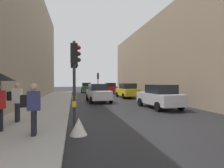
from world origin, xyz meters
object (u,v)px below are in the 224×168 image
(pedestrian_with_umbrella, at_px, (0,86))
(pedestrian_with_black_backpack, at_px, (16,100))
(traffic_light_near_left, at_px, (75,68))
(warning_sign_triangle, at_px, (79,126))
(traffic_light_near_right, at_px, (74,72))
(car_white_compact, at_px, (98,93))
(car_silver_hatchback, at_px, (159,96))
(car_yellow_taxi, at_px, (127,91))
(car_red_sedan, at_px, (110,88))
(car_green_estate, at_px, (86,87))
(traffic_light_far_median, at_px, (98,80))
(pedestrian_with_grey_backpack, at_px, (32,106))

(pedestrian_with_umbrella, xyz_separation_m, pedestrian_with_black_backpack, (0.05, 1.67, -0.68))
(traffic_light_near_left, height_order, warning_sign_triangle, traffic_light_near_left)
(pedestrian_with_umbrella, bearing_deg, pedestrian_with_black_backpack, 88.35)
(traffic_light_near_right, bearing_deg, car_white_compact, 70.68)
(traffic_light_near_left, height_order, traffic_light_near_right, traffic_light_near_right)
(traffic_light_near_left, distance_m, car_silver_hatchback, 7.88)
(car_white_compact, bearing_deg, car_yellow_taxi, 40.74)
(traffic_light_near_left, distance_m, car_white_compact, 10.07)
(car_yellow_taxi, distance_m, car_silver_hatchback, 8.64)
(car_white_compact, relative_size, car_red_sedan, 1.02)
(pedestrian_with_umbrella, distance_m, warning_sign_triangle, 3.20)
(car_yellow_taxi, relative_size, pedestrian_with_umbrella, 1.99)
(car_yellow_taxi, distance_m, pedestrian_with_umbrella, 16.39)
(pedestrian_with_umbrella, bearing_deg, traffic_light_near_left, 9.90)
(traffic_light_near_left, height_order, car_green_estate, traffic_light_near_left)
(traffic_light_far_median, xyz_separation_m, pedestrian_with_grey_backpack, (-4.87, -19.27, -1.12))
(traffic_light_near_left, xyz_separation_m, car_yellow_taxi, (6.39, 13.17, -1.67))
(traffic_light_near_left, height_order, car_silver_hatchback, traffic_light_near_left)
(traffic_light_near_right, height_order, car_white_compact, traffic_light_near_right)
(traffic_light_near_left, relative_size, pedestrian_with_black_backpack, 2.08)
(car_green_estate, relative_size, warning_sign_triangle, 6.59)
(pedestrian_with_black_backpack, bearing_deg, car_red_sedan, 67.49)
(warning_sign_triangle, bearing_deg, traffic_light_near_left, 97.94)
(traffic_light_near_left, bearing_deg, traffic_light_near_right, 90.09)
(car_yellow_taxi, bearing_deg, pedestrian_with_black_backpack, -126.96)
(traffic_light_far_median, distance_m, pedestrian_with_grey_backpack, 19.91)
(traffic_light_far_median, height_order, car_red_sedan, traffic_light_far_median)
(traffic_light_near_left, xyz_separation_m, pedestrian_with_umbrella, (-2.66, -0.46, -0.70))
(traffic_light_far_median, distance_m, car_white_compact, 8.67)
(car_silver_hatchback, height_order, pedestrian_with_black_backpack, pedestrian_with_black_backpack)
(traffic_light_far_median, height_order, pedestrian_with_grey_backpack, traffic_light_far_median)
(traffic_light_far_median, distance_m, car_red_sedan, 5.02)
(pedestrian_with_grey_backpack, relative_size, pedestrian_with_black_backpack, 1.00)
(traffic_light_far_median, relative_size, car_silver_hatchback, 0.77)
(car_yellow_taxi, bearing_deg, pedestrian_with_umbrella, -123.59)
(traffic_light_far_median, relative_size, car_yellow_taxi, 0.78)
(car_silver_hatchback, height_order, car_red_sedan, same)
(car_silver_hatchback, xyz_separation_m, warning_sign_triangle, (-6.10, -5.44, -0.55))
(car_white_compact, bearing_deg, pedestrian_with_grey_backpack, -109.11)
(pedestrian_with_grey_backpack, height_order, pedestrian_with_black_backpack, same)
(traffic_light_near_right, height_order, pedestrian_with_black_backpack, traffic_light_near_right)
(car_white_compact, height_order, pedestrian_with_umbrella, pedestrian_with_umbrella)
(car_silver_hatchback, bearing_deg, warning_sign_triangle, -138.29)
(car_red_sedan, xyz_separation_m, pedestrian_with_umbrella, (-8.74, -22.64, 0.96))
(traffic_light_far_median, distance_m, car_green_estate, 8.13)
(car_yellow_taxi, relative_size, car_silver_hatchback, 0.99)
(traffic_light_near_left, height_order, pedestrian_with_grey_backpack, traffic_light_near_left)
(car_white_compact, relative_size, pedestrian_with_grey_backpack, 2.43)
(traffic_light_near_right, distance_m, car_yellow_taxi, 12.10)
(pedestrian_with_umbrella, xyz_separation_m, pedestrian_with_grey_backpack, (1.24, -0.67, -0.68))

